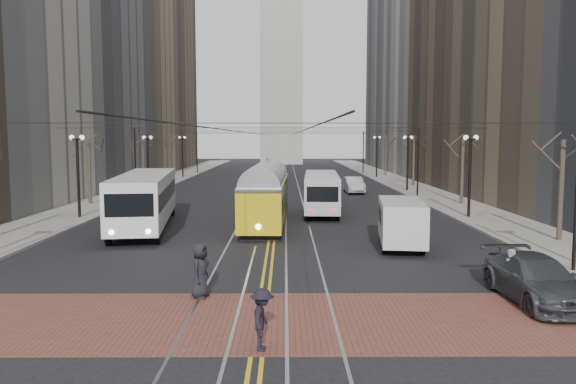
{
  "coord_description": "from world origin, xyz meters",
  "views": [
    {
      "loc": [
        0.75,
        -21.12,
        5.72
      ],
      "look_at": [
        0.9,
        6.69,
        3.0
      ],
      "focal_mm": 35.0,
      "sensor_mm": 36.0,
      "label": 1
    }
  ],
  "objects_px": {
    "sedan_grey": "(328,189)",
    "sedan_parked": "(536,279)",
    "cargo_van": "(401,224)",
    "sedan_silver": "(354,185)",
    "rear_bus": "(321,193)",
    "pedestrian_a": "(200,270)",
    "streetcar": "(266,200)",
    "transit_bus": "(145,201)",
    "pedestrian_d": "(262,319)",
    "pedestrian_b": "(510,273)"
  },
  "relations": [
    {
      "from": "streetcar",
      "to": "sedan_silver",
      "type": "bearing_deg",
      "value": 69.95
    },
    {
      "from": "sedan_grey",
      "to": "sedan_parked",
      "type": "height_order",
      "value": "sedan_parked"
    },
    {
      "from": "transit_bus",
      "to": "cargo_van",
      "type": "xyz_separation_m",
      "value": [
        14.81,
        -6.38,
        -0.48
      ]
    },
    {
      "from": "transit_bus",
      "to": "sedan_silver",
      "type": "distance_m",
      "value": 27.58
    },
    {
      "from": "transit_bus",
      "to": "sedan_parked",
      "type": "height_order",
      "value": "transit_bus"
    },
    {
      "from": "transit_bus",
      "to": "pedestrian_a",
      "type": "height_order",
      "value": "transit_bus"
    },
    {
      "from": "rear_bus",
      "to": "pedestrian_d",
      "type": "height_order",
      "value": "rear_bus"
    },
    {
      "from": "sedan_grey",
      "to": "transit_bus",
      "type": "bearing_deg",
      "value": -122.79
    },
    {
      "from": "pedestrian_a",
      "to": "transit_bus",
      "type": "bearing_deg",
      "value": 35.41
    },
    {
      "from": "streetcar",
      "to": "sedan_silver",
      "type": "relative_size",
      "value": 2.69
    },
    {
      "from": "streetcar",
      "to": "pedestrian_d",
      "type": "distance_m",
      "value": 22.1
    },
    {
      "from": "sedan_silver",
      "to": "sedan_parked",
      "type": "bearing_deg",
      "value": -89.53
    },
    {
      "from": "transit_bus",
      "to": "pedestrian_a",
      "type": "bearing_deg",
      "value": -76.9
    },
    {
      "from": "rear_bus",
      "to": "pedestrian_d",
      "type": "relative_size",
      "value": 6.66
    },
    {
      "from": "sedan_grey",
      "to": "pedestrian_a",
      "type": "xyz_separation_m",
      "value": [
        -7.17,
        -34.26,
        0.26
      ]
    },
    {
      "from": "streetcar",
      "to": "sedan_parked",
      "type": "bearing_deg",
      "value": -58.69
    },
    {
      "from": "transit_bus",
      "to": "sedan_grey",
      "type": "distance_m",
      "value": 22.88
    },
    {
      "from": "rear_bus",
      "to": "sedan_parked",
      "type": "relative_size",
      "value": 2.06
    },
    {
      "from": "transit_bus",
      "to": "sedan_silver",
      "type": "bearing_deg",
      "value": 47.46
    },
    {
      "from": "rear_bus",
      "to": "sedan_grey",
      "type": "height_order",
      "value": "rear_bus"
    },
    {
      "from": "sedan_parked",
      "to": "pedestrian_d",
      "type": "xyz_separation_m",
      "value": [
        -9.36,
        -4.5,
        0.07
      ]
    },
    {
      "from": "streetcar",
      "to": "pedestrian_a",
      "type": "bearing_deg",
      "value": -94.28
    },
    {
      "from": "transit_bus",
      "to": "pedestrian_d",
      "type": "relative_size",
      "value": 8.1
    },
    {
      "from": "streetcar",
      "to": "pedestrian_a",
      "type": "height_order",
      "value": "streetcar"
    },
    {
      "from": "cargo_van",
      "to": "sedan_silver",
      "type": "height_order",
      "value": "cargo_van"
    },
    {
      "from": "cargo_van",
      "to": "pedestrian_a",
      "type": "distance_m",
      "value": 12.78
    },
    {
      "from": "cargo_van",
      "to": "sedan_silver",
      "type": "bearing_deg",
      "value": 94.96
    },
    {
      "from": "sedan_parked",
      "to": "transit_bus",
      "type": "bearing_deg",
      "value": 136.02
    },
    {
      "from": "rear_bus",
      "to": "cargo_van",
      "type": "bearing_deg",
      "value": -73.92
    },
    {
      "from": "pedestrian_a",
      "to": "pedestrian_d",
      "type": "bearing_deg",
      "value": -139.28
    },
    {
      "from": "transit_bus",
      "to": "rear_bus",
      "type": "bearing_deg",
      "value": 25.53
    },
    {
      "from": "sedan_silver",
      "to": "rear_bus",
      "type": "bearing_deg",
      "value": -107.97
    },
    {
      "from": "streetcar",
      "to": "rear_bus",
      "type": "relative_size",
      "value": 1.2
    },
    {
      "from": "pedestrian_d",
      "to": "pedestrian_b",
      "type": "bearing_deg",
      "value": -54.96
    },
    {
      "from": "transit_bus",
      "to": "rear_bus",
      "type": "distance_m",
      "value": 13.78
    },
    {
      "from": "rear_bus",
      "to": "sedan_grey",
      "type": "bearing_deg",
      "value": 86.09
    },
    {
      "from": "cargo_van",
      "to": "rear_bus",
      "type": "bearing_deg",
      "value": 110.21
    },
    {
      "from": "pedestrian_a",
      "to": "pedestrian_d",
      "type": "height_order",
      "value": "pedestrian_a"
    },
    {
      "from": "pedestrian_a",
      "to": "pedestrian_b",
      "type": "bearing_deg",
      "value": -75.09
    },
    {
      "from": "sedan_silver",
      "to": "pedestrian_a",
      "type": "height_order",
      "value": "pedestrian_a"
    },
    {
      "from": "sedan_parked",
      "to": "pedestrian_b",
      "type": "height_order",
      "value": "pedestrian_b"
    },
    {
      "from": "transit_bus",
      "to": "sedan_parked",
      "type": "bearing_deg",
      "value": -49.6
    },
    {
      "from": "sedan_grey",
      "to": "sedan_silver",
      "type": "xyz_separation_m",
      "value": [
        2.94,
        3.7,
        0.09
      ]
    },
    {
      "from": "rear_bus",
      "to": "pedestrian_d",
      "type": "bearing_deg",
      "value": -93.99
    },
    {
      "from": "streetcar",
      "to": "sedan_grey",
      "type": "xyz_separation_m",
      "value": [
        5.38,
        17.18,
        -0.86
      ]
    },
    {
      "from": "rear_bus",
      "to": "pedestrian_a",
      "type": "relative_size",
      "value": 5.74
    },
    {
      "from": "streetcar",
      "to": "cargo_van",
      "type": "bearing_deg",
      "value": -46.27
    },
    {
      "from": "cargo_van",
      "to": "sedan_grey",
      "type": "relative_size",
      "value": 1.3
    },
    {
      "from": "rear_bus",
      "to": "sedan_parked",
      "type": "bearing_deg",
      "value": -72.74
    },
    {
      "from": "sedan_silver",
      "to": "sedan_parked",
      "type": "height_order",
      "value": "sedan_silver"
    }
  ]
}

